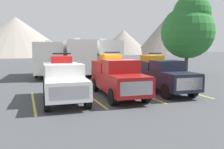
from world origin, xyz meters
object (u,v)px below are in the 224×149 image
at_px(pickup_truck_b, 116,76).
at_px(camper_trailer_c, 104,56).
at_px(pickup_truck_a, 63,79).
at_px(pickup_truck_c, 161,74).
at_px(camper_trailer_b, 78,56).
at_px(camper_trailer_a, 48,57).

height_order(pickup_truck_b, camper_trailer_c, camper_trailer_c).
xyz_separation_m(pickup_truck_a, pickup_truck_b, (3.21, 0.15, 0.03)).
bearing_deg(pickup_truck_c, camper_trailer_b, 109.77).
distance_m(pickup_truck_b, camper_trailer_a, 11.35).
relative_size(pickup_truck_a, pickup_truck_b, 0.91).
relative_size(pickup_truck_a, pickup_truck_c, 0.90).
relative_size(pickup_truck_b, camper_trailer_a, 0.72).
bearing_deg(camper_trailer_a, pickup_truck_b, -74.84).
bearing_deg(pickup_truck_a, pickup_truck_b, 2.67).
distance_m(pickup_truck_a, camper_trailer_c, 12.57).
relative_size(camper_trailer_a, camper_trailer_b, 1.05).
bearing_deg(camper_trailer_a, camper_trailer_b, -19.59).
height_order(pickup_truck_a, pickup_truck_c, pickup_truck_a).
bearing_deg(camper_trailer_a, camper_trailer_c, -1.29).
relative_size(pickup_truck_c, camper_trailer_b, 0.76).
distance_m(pickup_truck_b, pickup_truck_c, 3.32).
bearing_deg(camper_trailer_b, pickup_truck_c, -70.23).
distance_m(camper_trailer_a, camper_trailer_b, 2.97).
bearing_deg(pickup_truck_a, pickup_truck_c, 3.68).
bearing_deg(camper_trailer_c, pickup_truck_b, -105.02).
distance_m(pickup_truck_a, camper_trailer_a, 11.11).
bearing_deg(camper_trailer_a, pickup_truck_c, -59.53).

